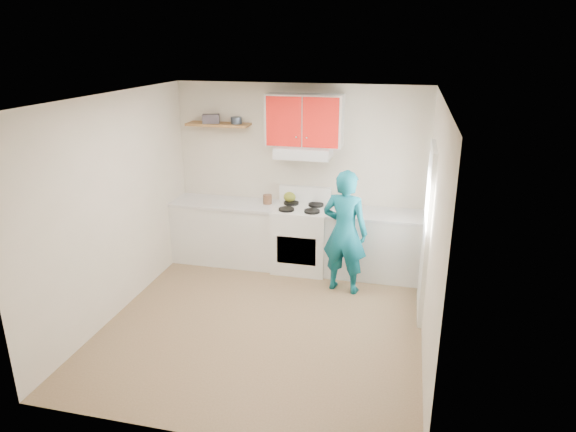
% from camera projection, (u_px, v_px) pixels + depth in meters
% --- Properties ---
extents(floor, '(3.80, 3.80, 0.00)m').
position_uv_depth(floor, '(265.00, 322.00, 6.02)').
color(floor, brown).
rests_on(floor, ground).
extents(ceiling, '(3.60, 3.80, 0.04)m').
position_uv_depth(ceiling, '(261.00, 97.00, 5.17)').
color(ceiling, white).
rests_on(ceiling, floor).
extents(back_wall, '(3.60, 0.04, 2.60)m').
position_uv_depth(back_wall, '(299.00, 176.00, 7.35)').
color(back_wall, beige).
rests_on(back_wall, floor).
extents(front_wall, '(3.60, 0.04, 2.60)m').
position_uv_depth(front_wall, '(194.00, 299.00, 3.85)').
color(front_wall, beige).
rests_on(front_wall, floor).
extents(left_wall, '(0.04, 3.80, 2.60)m').
position_uv_depth(left_wall, '(116.00, 206.00, 5.99)').
color(left_wall, beige).
rests_on(left_wall, floor).
extents(right_wall, '(0.04, 3.80, 2.60)m').
position_uv_depth(right_wall, '(433.00, 231.00, 5.21)').
color(right_wall, beige).
rests_on(right_wall, floor).
extents(door, '(0.05, 0.85, 2.05)m').
position_uv_depth(door, '(426.00, 233.00, 5.94)').
color(door, white).
rests_on(door, floor).
extents(door_glass, '(0.01, 0.55, 0.95)m').
position_uv_depth(door_glass, '(427.00, 198.00, 5.81)').
color(door_glass, white).
rests_on(door_glass, door).
extents(counter_left, '(1.52, 0.60, 0.90)m').
position_uv_depth(counter_left, '(226.00, 232.00, 7.57)').
color(counter_left, silver).
rests_on(counter_left, floor).
extents(counter_right, '(1.32, 0.60, 0.90)m').
position_uv_depth(counter_right, '(374.00, 245.00, 7.10)').
color(counter_right, silver).
rests_on(counter_right, floor).
extents(stove, '(0.76, 0.65, 0.92)m').
position_uv_depth(stove, '(301.00, 239.00, 7.30)').
color(stove, white).
rests_on(stove, floor).
extents(range_hood, '(0.76, 0.44, 0.15)m').
position_uv_depth(range_hood, '(303.00, 152.00, 6.99)').
color(range_hood, silver).
rests_on(range_hood, back_wall).
extents(upper_cabinets, '(1.02, 0.33, 0.70)m').
position_uv_depth(upper_cabinets, '(305.00, 120.00, 6.90)').
color(upper_cabinets, red).
rests_on(upper_cabinets, back_wall).
extents(shelf, '(0.90, 0.30, 0.04)m').
position_uv_depth(shelf, '(218.00, 124.00, 7.22)').
color(shelf, brown).
rests_on(shelf, back_wall).
extents(books, '(0.28, 0.23, 0.12)m').
position_uv_depth(books, '(211.00, 119.00, 7.19)').
color(books, '#423A42').
rests_on(books, shelf).
extents(tin, '(0.20, 0.20, 0.09)m').
position_uv_depth(tin, '(236.00, 120.00, 7.14)').
color(tin, '#333D4C').
rests_on(tin, shelf).
extents(kettle, '(0.23, 0.23, 0.15)m').
position_uv_depth(kettle, '(290.00, 197.00, 7.40)').
color(kettle, olive).
rests_on(kettle, stove).
extents(crock, '(0.15, 0.15, 0.15)m').
position_uv_depth(crock, '(267.00, 200.00, 7.32)').
color(crock, '#533624').
rests_on(crock, counter_left).
extents(cutting_board, '(0.32, 0.27, 0.02)m').
position_uv_depth(cutting_board, '(347.00, 211.00, 7.06)').
color(cutting_board, olive).
rests_on(cutting_board, counter_right).
extents(silicone_mat, '(0.35, 0.31, 0.01)m').
position_uv_depth(silicone_mat, '(396.00, 216.00, 6.89)').
color(silicone_mat, red).
rests_on(silicone_mat, counter_right).
extents(person, '(0.66, 0.50, 1.64)m').
position_uv_depth(person, '(345.00, 232.00, 6.54)').
color(person, '#0B596B').
rests_on(person, floor).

